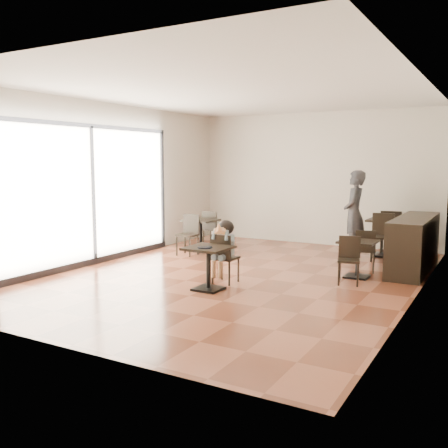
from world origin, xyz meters
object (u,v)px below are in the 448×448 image
Objects in this scene: adult_patron at (354,213)px; chair_left_b at (187,235)px; cafe_table_mid at (357,259)px; cafe_table_left at (201,235)px; cafe_table_back at (386,238)px; chair_back_a at (391,232)px; child at (225,252)px; chair_mid_a at (365,250)px; chair_mid_b at (349,261)px; child_chair at (225,258)px; chair_left_a at (213,229)px; chair_back_b at (382,238)px; child_table at (208,268)px.

chair_left_b is (-3.16, -1.68, -0.48)m from adult_patron.
cafe_table_mid is 3.86m from cafe_table_left.
cafe_table_left is 4.05m from cafe_table_back.
adult_patron is at bearing 36.33° from chair_back_a.
child is 0.57× the size of adult_patron.
chair_left_b is (-3.76, -0.26, 0.04)m from chair_mid_a.
adult_patron is at bearing 26.55° from chair_left_b.
child_chair is at bearing -166.91° from chair_mid_b.
chair_mid_a is (1.83, 2.02, -0.13)m from child.
chair_mid_b is 0.91× the size of chair_left_a.
child_chair reaches higher than cafe_table_back.
chair_left_a reaches higher than chair_mid_a.
child_chair is at bearing 57.25° from chair_back_a.
chair_left_b is 4.07m from chair_back_b.
cafe_table_left is 0.83× the size of chair_left_a.
chair_left_b is (-1.94, 2.30, 0.09)m from child_table.
cafe_table_back is (3.79, 1.43, 0.04)m from cafe_table_left.
chair_back_a is (3.81, 2.32, 0.05)m from chair_left_b.
child is (0.00, 0.55, 0.18)m from child_table.
adult_patron reaches higher than chair_back_b.
chair_mid_a is at bearing 47.84° from child.
child_table is 3.45m from cafe_table_left.
child is 3.67m from adult_patron.
adult_patron is (1.22, 3.43, 0.39)m from child.
chair_left_b is at bearing 130.08° from child_table.
child is 2.35m from cafe_table_mid.
chair_left_a is at bearing -166.93° from cafe_table_back.
child_table is 3.92m from chair_left_a.
chair_back_a is (1.87, 4.07, 0.07)m from child_chair.
cafe_table_left is at bearing 167.46° from cafe_table_mid.
child_chair is 1.15× the size of cafe_table_left.
child_table is 4.67m from cafe_table_back.
child_table is 4.21m from adult_patron.
chair_left_b is at bearing 175.63° from cafe_table_mid.
child reaches higher than chair_back_a.
cafe_table_mid is 0.91× the size of cafe_table_left.
child_chair is 1.06× the size of chair_mid_a.
chair_left_b reaches higher than chair_mid_b.
chair_back_a reaches higher than chair_mid_a.
chair_left_a is at bearing 90.00° from cafe_table_left.
child_chair is 0.45× the size of adult_patron.
child is at bearing -43.57° from chair_left_b.
chair_left_b is 0.90× the size of chair_back_a.
cafe_table_back is 1.02× the size of chair_mid_b.
chair_mid_b is at bearing -153.35° from child_chair.
cafe_table_mid is at bearing -90.61° from cafe_table_back.
chair_left_a is at bearing 159.77° from cafe_table_mid.
child_table is 0.55m from child_chair.
chair_back_b reaches higher than cafe_table_left.
child is 4.48m from chair_back_a.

